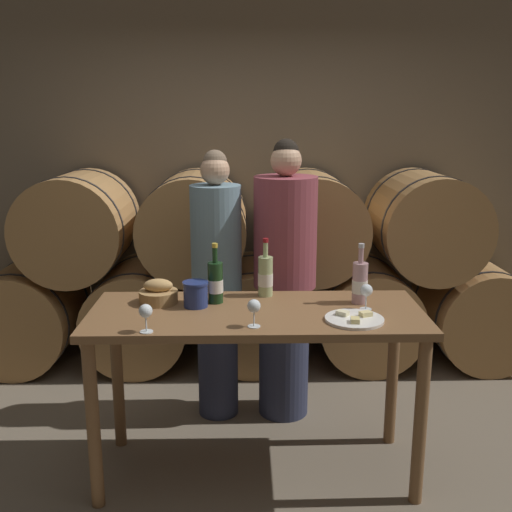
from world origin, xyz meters
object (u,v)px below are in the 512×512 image
object	(u,v)px
tasting_table	(256,335)
wine_glass_left	(254,307)
person_left	(217,284)
wine_glass_far_left	(146,312)
person_right	(285,281)
wine_bottle_red	(215,282)
bread_basket	(158,294)
wine_glass_center	(366,291)
blue_crock	(196,293)
cheese_plate	(354,319)
wine_bottle_rose	(360,283)
wine_bottle_white	(265,276)

from	to	relation	value
tasting_table	wine_glass_left	xyz separation A→B (m)	(-0.02, -0.23, 0.22)
person_left	wine_glass_far_left	bearing A→B (deg)	-106.37
person_left	wine_glass_far_left	world-z (taller)	person_left
person_right	wine_bottle_red	size ratio (longest dim) A/B	5.43
bread_basket	wine_glass_center	size ratio (longest dim) A/B	1.52
bread_basket	blue_crock	bearing A→B (deg)	-18.05
wine_bottle_red	bread_basket	size ratio (longest dim) A/B	1.57
tasting_table	wine_glass_center	size ratio (longest dim) A/B	12.64
cheese_plate	wine_glass_left	world-z (taller)	wine_glass_left
wine_bottle_rose	blue_crock	size ratio (longest dim) A/B	2.40
blue_crock	bread_basket	size ratio (longest dim) A/B	0.65
wine_bottle_white	cheese_plate	world-z (taller)	wine_bottle_white
person_right	cheese_plate	size ratio (longest dim) A/B	6.10
cheese_plate	wine_glass_center	bearing A→B (deg)	62.01
tasting_table	wine_glass_left	distance (m)	0.32
wine_bottle_white	wine_glass_far_left	world-z (taller)	wine_bottle_white
tasting_table	wine_bottle_white	xyz separation A→B (m)	(0.05, 0.26, 0.24)
bread_basket	wine_glass_center	bearing A→B (deg)	-6.99
wine_bottle_white	blue_crock	size ratio (longest dim) A/B	2.41
bread_basket	cheese_plate	size ratio (longest dim) A/B	0.72
wine_bottle_red	wine_glass_center	size ratio (longest dim) A/B	2.39
blue_crock	cheese_plate	world-z (taller)	blue_crock
wine_glass_left	wine_glass_center	xyz separation A→B (m)	(0.57, 0.24, 0.00)
person_right	wine_bottle_red	bearing A→B (deg)	-127.91
tasting_table	bread_basket	xyz separation A→B (m)	(-0.51, 0.14, 0.18)
tasting_table	person_right	size ratio (longest dim) A/B	0.97
tasting_table	wine_glass_center	distance (m)	0.59
wine_glass_left	wine_bottle_rose	bearing A→B (deg)	31.97
wine_bottle_white	wine_glass_left	distance (m)	0.49
wine_bottle_red	wine_glass_center	xyz separation A→B (m)	(0.76, -0.13, -0.01)
wine_bottle_rose	cheese_plate	size ratio (longest dim) A/B	1.12
wine_bottle_rose	wine_glass_far_left	xyz separation A→B (m)	(-1.04, -0.41, -0.01)
tasting_table	wine_glass_left	size ratio (longest dim) A/B	12.64
wine_bottle_white	blue_crock	world-z (taller)	wine_bottle_white
tasting_table	person_right	world-z (taller)	person_right
person_left	person_right	xyz separation A→B (m)	(0.41, -0.00, 0.02)
bread_basket	wine_glass_left	size ratio (longest dim) A/B	1.52
blue_crock	wine_glass_far_left	size ratio (longest dim) A/B	0.99
wine_bottle_white	cheese_plate	size ratio (longest dim) A/B	1.13
person_left	wine_bottle_white	distance (m)	0.51
wine_glass_center	cheese_plate	bearing A→B (deg)	-117.99
cheese_plate	wine_glass_far_left	size ratio (longest dim) A/B	2.13
tasting_table	person_right	xyz separation A→B (m)	(0.18, 0.65, 0.09)
person_right	tasting_table	bearing A→B (deg)	-105.87
wine_glass_far_left	person_left	bearing A→B (deg)	73.63
person_left	wine_bottle_white	world-z (taller)	person_left
person_right	wine_bottle_rose	size ratio (longest dim) A/B	5.43
tasting_table	wine_bottle_white	bearing A→B (deg)	78.21
person_left	bread_basket	bearing A→B (deg)	-118.79
bread_basket	cheese_plate	bearing A→B (deg)	-16.73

